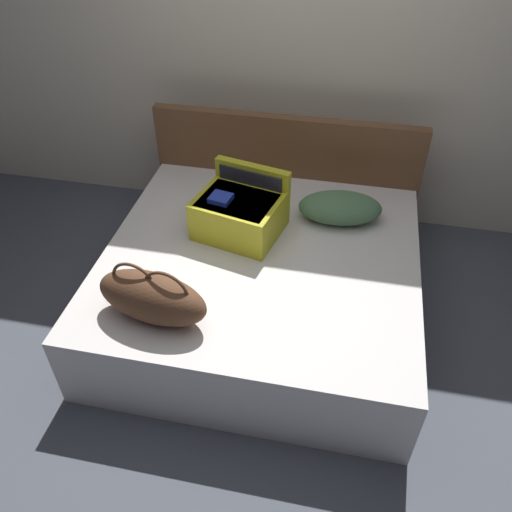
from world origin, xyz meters
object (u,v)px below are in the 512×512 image
(bed, at_px, (260,285))
(duffel_bag, at_px, (152,297))
(hard_case_large, at_px, (240,212))
(pillow_near_headboard, at_px, (340,208))

(bed, xyz_separation_m, duffel_bag, (-0.44, -0.58, 0.38))
(bed, bearing_deg, hard_case_large, 129.81)
(bed, relative_size, pillow_near_headboard, 3.53)
(pillow_near_headboard, bearing_deg, hard_case_large, -158.03)
(duffel_bag, bearing_deg, pillow_near_headboard, 50.10)
(duffel_bag, relative_size, pillow_near_headboard, 1.19)
(bed, distance_m, duffel_bag, 0.82)
(hard_case_large, bearing_deg, duffel_bag, -95.68)
(bed, height_order, hard_case_large, hard_case_large)
(hard_case_large, relative_size, pillow_near_headboard, 1.09)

